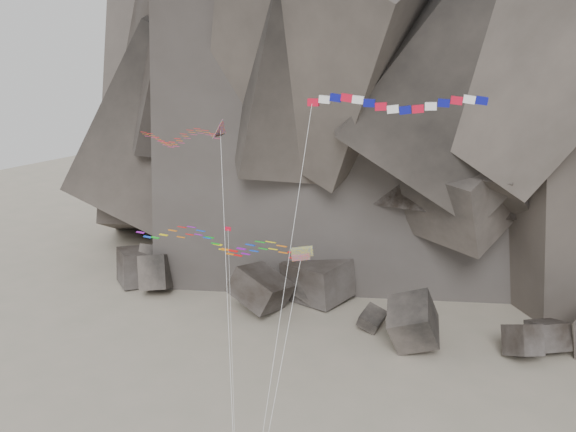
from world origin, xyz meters
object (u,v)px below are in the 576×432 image
at_px(parafoil_kite, 209,239).
at_px(banner_kite, 393,105).
at_px(pennant_kite, 231,316).
at_px(delta_kite, 175,137).

bearing_deg(parafoil_kite, banner_kite, -4.01).
relative_size(banner_kite, pennant_kite, 1.55).
distance_m(delta_kite, pennant_kite, 14.66).
distance_m(parafoil_kite, pennant_kite, 5.73).
xyz_separation_m(banner_kite, pennant_kite, (-9.75, -5.17, -14.92)).
bearing_deg(pennant_kite, parafoil_kite, 169.85).
distance_m(delta_kite, banner_kite, 17.49).
height_order(banner_kite, pennant_kite, banner_kite).
distance_m(banner_kite, pennant_kite, 18.56).
bearing_deg(banner_kite, parafoil_kite, -170.73).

